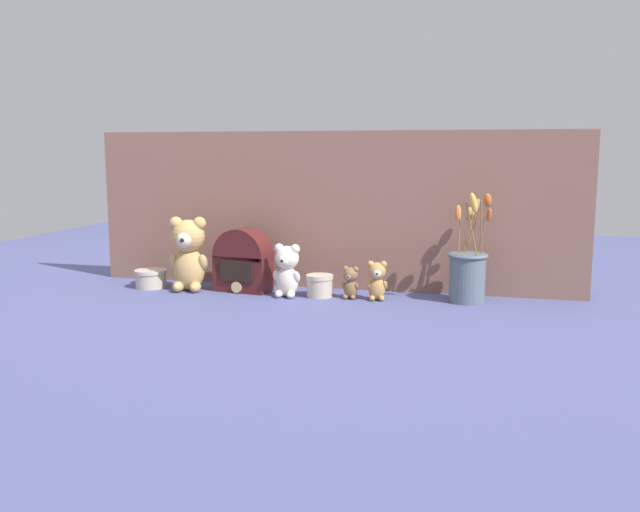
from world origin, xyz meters
TOP-DOWN VIEW (x-y plane):
  - ground_plane at (0.00, 0.00)m, footprint 4.00×4.00m
  - backdrop_wall at (0.00, 0.17)m, footprint 1.74×0.02m
  - teddy_bear_large at (-0.47, 0.00)m, footprint 0.14×0.13m
  - teddy_bear_medium at (-0.11, -0.01)m, footprint 0.10×0.09m
  - teddy_bear_small at (0.19, 0.01)m, footprint 0.07×0.07m
  - teddy_bear_tiny at (0.11, 0.01)m, footprint 0.06×0.06m
  - flower_vase at (0.48, 0.05)m, footprint 0.14×0.15m
  - vintage_radio at (-0.28, 0.04)m, footprint 0.20×0.12m
  - decorative_tin_tall at (-0.00, 0.01)m, footprint 0.09×0.09m
  - decorative_tin_short at (-0.62, 0.02)m, footprint 0.11×0.11m

SIDE VIEW (x-z plane):
  - ground_plane at x=0.00m, z-range 0.00..0.00m
  - decorative_tin_short at x=-0.62m, z-range 0.00..0.06m
  - decorative_tin_tall at x=0.00m, z-range 0.00..0.08m
  - teddy_bear_tiny at x=0.11m, z-range 0.00..0.11m
  - teddy_bear_small at x=0.19m, z-range 0.00..0.13m
  - teddy_bear_medium at x=-0.11m, z-range 0.00..0.18m
  - vintage_radio at x=-0.28m, z-range -0.01..0.21m
  - flower_vase at x=0.48m, z-range -0.08..0.28m
  - teddy_bear_large at x=-0.47m, z-range 0.01..0.26m
  - backdrop_wall at x=0.00m, z-range 0.00..0.55m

